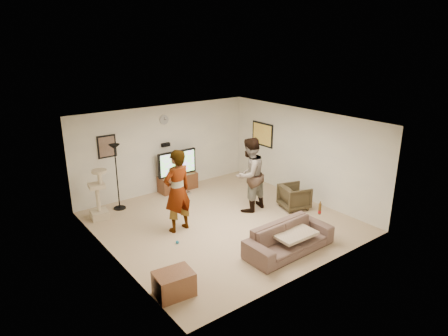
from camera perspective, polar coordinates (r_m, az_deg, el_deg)
floor at (r=9.75m, az=-0.24°, el=-7.83°), size 5.50×5.50×0.02m
ceiling at (r=8.93m, az=-0.26°, el=6.84°), size 5.50×5.50×0.02m
wall_back at (r=11.48m, az=-8.54°, el=2.77°), size 5.50×0.04×2.50m
wall_front at (r=7.41m, az=12.74°, el=-6.36°), size 5.50×0.04×2.50m
wall_left at (r=8.03m, az=-16.18°, el=-4.69°), size 0.04×5.50×2.50m
wall_right at (r=11.06m, az=11.21°, el=2.02°), size 0.04×5.50×2.50m
wall_clock at (r=11.26m, az=-8.67°, el=6.91°), size 0.26×0.04×0.26m
wall_speaker at (r=11.40m, az=-8.43°, el=3.34°), size 0.25×0.10×0.10m
picture_back at (r=10.70m, az=-16.56°, el=3.00°), size 0.42×0.03×0.52m
picture_right at (r=12.06m, az=5.56°, el=4.87°), size 0.03×0.78×0.62m
tv_stand at (r=11.70m, az=-6.68°, el=-2.06°), size 1.15×0.45×0.48m
console_box at (r=11.42m, az=-6.00°, el=-3.66°), size 0.40×0.30×0.07m
tv at (r=11.51m, az=-6.79°, el=0.74°), size 1.21×0.08×0.72m
tv_screen at (r=11.47m, az=-6.67°, el=0.68°), size 1.12×0.01×0.63m
floor_lamp at (r=10.52m, az=-15.19°, el=-1.32°), size 0.32×0.32×1.74m
cat_tree at (r=10.16m, az=-17.80°, el=-3.67°), size 0.46×0.46×1.27m
person_left at (r=9.04m, az=-6.76°, el=-3.32°), size 0.76×0.54×1.95m
person_right at (r=10.07m, az=3.71°, el=-0.98°), size 1.06×0.89×1.93m
sofa at (r=8.50m, az=9.40°, el=-9.98°), size 2.03×0.82×0.59m
throw_blanket at (r=8.51m, az=9.85°, el=-9.19°), size 0.91×0.71×0.06m
beer_bottle at (r=8.95m, az=13.67°, el=-5.76°), size 0.06×0.06×0.25m
armchair at (r=10.54m, az=10.14°, el=-4.11°), size 0.86×0.85×0.64m
side_table at (r=7.20m, az=-7.24°, el=-16.23°), size 0.71×0.57×0.44m
toy_ball at (r=8.83m, az=-6.75°, el=-10.59°), size 0.08×0.08×0.08m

